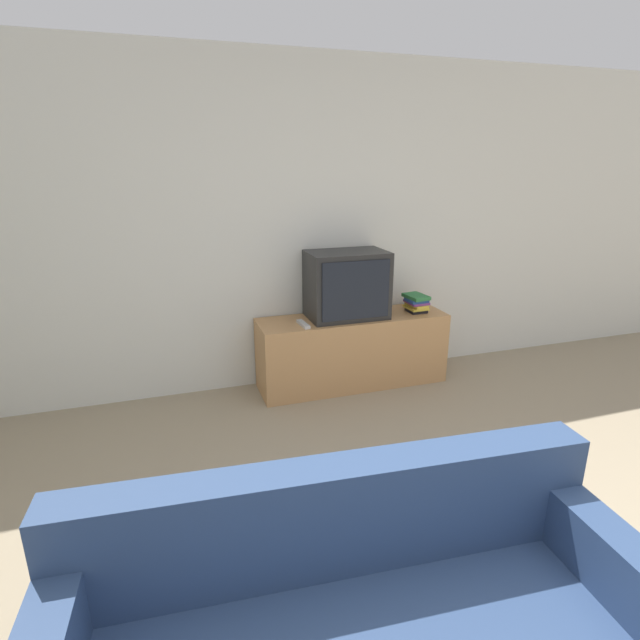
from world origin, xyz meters
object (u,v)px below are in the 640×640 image
(television, at_px, (347,285))
(book_stack, at_px, (416,303))
(remote_on_stand, at_px, (303,324))
(tv_stand, at_px, (352,351))

(television, distance_m, book_stack, 0.64)
(book_stack, height_order, remote_on_stand, book_stack)
(tv_stand, bearing_deg, television, 159.98)
(tv_stand, bearing_deg, remote_on_stand, -168.07)
(book_stack, bearing_deg, remote_on_stand, -176.71)
(book_stack, bearing_deg, tv_stand, 176.14)
(tv_stand, height_order, television, television)
(television, distance_m, remote_on_stand, 0.49)
(book_stack, xyz_separation_m, remote_on_stand, (-1.01, -0.06, -0.07))
(television, bearing_deg, remote_on_stand, -164.10)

